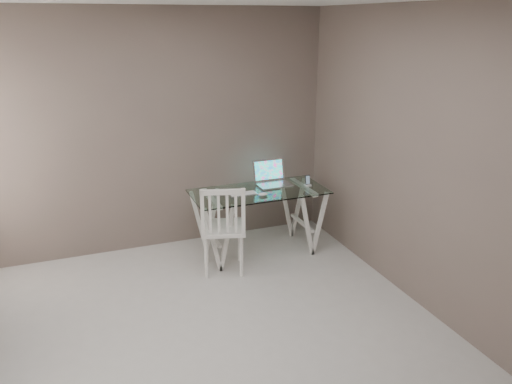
% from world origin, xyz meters
% --- Properties ---
extents(room, '(4.50, 4.52, 2.71)m').
position_xyz_m(room, '(-0.06, 0.02, 1.72)').
color(room, '#B3B0AC').
rests_on(room, ground).
extents(desk, '(1.50, 0.70, 0.75)m').
position_xyz_m(desk, '(0.99, 1.62, 0.38)').
color(desk, silver).
rests_on(desk, ground).
extents(chair, '(0.55, 0.55, 0.98)m').
position_xyz_m(chair, '(0.46, 1.29, 0.54)').
color(chair, white).
rests_on(chair, ground).
extents(laptop, '(0.38, 0.33, 0.27)m').
position_xyz_m(laptop, '(1.23, 1.81, 0.81)').
color(laptop, silver).
rests_on(laptop, desk).
extents(keyboard, '(0.31, 0.13, 0.01)m').
position_xyz_m(keyboard, '(0.79, 1.58, 0.75)').
color(keyboard, silver).
rests_on(keyboard, desk).
extents(mouse, '(0.11, 0.06, 0.03)m').
position_xyz_m(mouse, '(0.98, 1.46, 0.76)').
color(mouse, white).
rests_on(mouse, desk).
extents(phone_dock, '(0.07, 0.07, 0.12)m').
position_xyz_m(phone_dock, '(1.58, 1.60, 0.78)').
color(phone_dock, white).
rests_on(phone_dock, desk).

